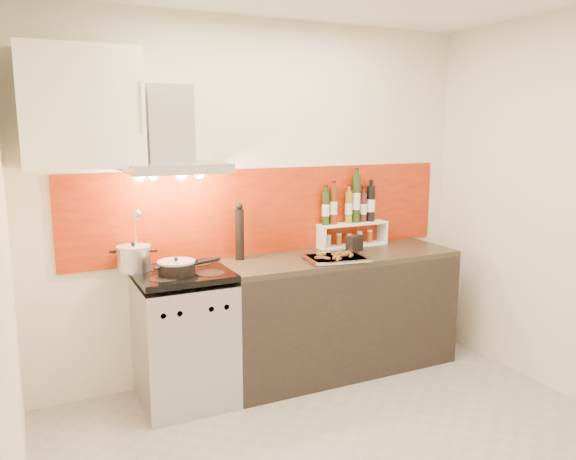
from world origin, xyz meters
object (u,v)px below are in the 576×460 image
range_stove (185,339)px  pepper_mill (240,232)px  counter (339,312)px  stock_pot (134,258)px  saute_pan (177,267)px  baking_tray (336,258)px

range_stove → pepper_mill: pepper_mill is taller
range_stove → counter: size_ratio=0.51×
stock_pot → pepper_mill: 0.76m
range_stove → counter: 1.20m
counter → saute_pan: (-1.25, -0.07, 0.50)m
counter → range_stove: bearing=-179.8°
range_stove → baking_tray: baking_tray is taller
saute_pan → pepper_mill: 0.59m
counter → stock_pot: size_ratio=8.08×
counter → baking_tray: (-0.11, -0.14, 0.47)m
baking_tray → stock_pot: bearing=168.5°
counter → stock_pot: 1.58m
stock_pot → baking_tray: stock_pot is taller
pepper_mill → range_stove: bearing=-159.5°
pepper_mill → counter: bearing=-13.2°
saute_pan → pepper_mill: (0.52, 0.24, 0.14)m
pepper_mill → saute_pan: bearing=-154.8°
stock_pot → baking_tray: (1.37, -0.28, -0.08)m
saute_pan → counter: bearing=3.3°
counter → pepper_mill: pepper_mill is taller
range_stove → counter: (1.20, 0.00, 0.01)m
saute_pan → stock_pot: bearing=137.5°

